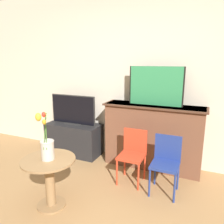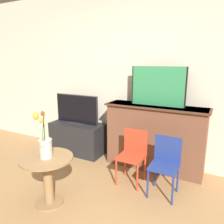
# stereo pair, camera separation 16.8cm
# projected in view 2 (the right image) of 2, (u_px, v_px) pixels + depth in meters

# --- Properties ---
(wall_back) EXTENTS (8.00, 0.06, 2.70)m
(wall_back) POSITION_uv_depth(u_px,v_px,m) (135.00, 77.00, 3.40)
(wall_back) COLOR beige
(wall_back) RESTS_ON ground
(fireplace_mantel) EXTENTS (1.47, 0.40, 0.97)m
(fireplace_mantel) POSITION_uv_depth(u_px,v_px,m) (155.00, 137.00, 3.23)
(fireplace_mantel) COLOR brown
(fireplace_mantel) RESTS_ON ground
(painting) EXTENTS (0.78, 0.03, 0.55)m
(painting) POSITION_uv_depth(u_px,v_px,m) (158.00, 86.00, 3.06)
(painting) COLOR black
(painting) RESTS_ON fireplace_mantel
(tv_stand) EXTENTS (0.94, 0.43, 0.53)m
(tv_stand) POSITION_uv_depth(u_px,v_px,m) (78.00, 138.00, 3.84)
(tv_stand) COLOR #232326
(tv_stand) RESTS_ON ground
(tv_monitor) EXTENTS (0.83, 0.12, 0.50)m
(tv_monitor) POSITION_uv_depth(u_px,v_px,m) (77.00, 110.00, 3.73)
(tv_monitor) COLOR #2D2D2D
(tv_monitor) RESTS_ON tv_stand
(chair_red) EXTENTS (0.32, 0.32, 0.70)m
(chair_red) POSITION_uv_depth(u_px,v_px,m) (133.00, 152.00, 2.88)
(chair_red) COLOR red
(chair_red) RESTS_ON ground
(chair_blue) EXTENTS (0.32, 0.32, 0.70)m
(chair_blue) POSITION_uv_depth(u_px,v_px,m) (165.00, 162.00, 2.62)
(chair_blue) COLOR navy
(chair_blue) RESTS_ON ground
(side_table) EXTENTS (0.58, 0.58, 0.57)m
(side_table) POSITION_uv_depth(u_px,v_px,m) (48.00, 174.00, 2.42)
(side_table) COLOR #99754C
(side_table) RESTS_ON ground
(vase_tulips) EXTENTS (0.20, 0.27, 0.54)m
(vase_tulips) POSITION_uv_depth(u_px,v_px,m) (45.00, 144.00, 2.34)
(vase_tulips) COLOR beige
(vase_tulips) RESTS_ON side_table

